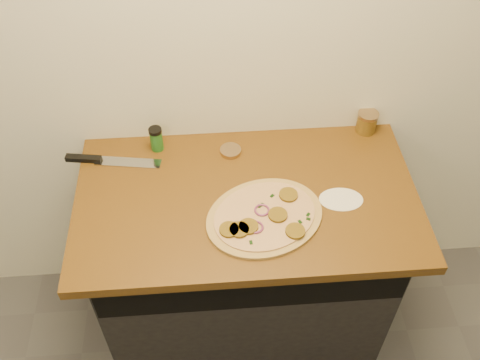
{
  "coord_description": "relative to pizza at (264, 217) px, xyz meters",
  "views": [
    {
      "loc": [
        -0.12,
        0.19,
        2.3
      ],
      "look_at": [
        -0.02,
        1.44,
        0.95
      ],
      "focal_mm": 40.0,
      "sensor_mm": 36.0,
      "label": 1
    }
  ],
  "objects": [
    {
      "name": "pizza",
      "position": [
        0.0,
        0.0,
        0.0
      ],
      "size": [
        0.52,
        0.52,
        0.03
      ],
      "color": "tan",
      "rests_on": "countertop"
    },
    {
      "name": "salsa_jar",
      "position": [
        0.44,
        0.41,
        0.03
      ],
      "size": [
        0.08,
        0.08,
        0.09
      ],
      "color": "#9B1D0F",
      "rests_on": "countertop"
    },
    {
      "name": "flour_spill",
      "position": [
        0.27,
        0.06,
        -0.01
      ],
      "size": [
        0.16,
        0.16,
        0.0
      ],
      "primitive_type": "cylinder",
      "rotation": [
        0.0,
        0.0,
        -0.05
      ],
      "color": "silver",
      "rests_on": "countertop"
    },
    {
      "name": "spice_shaker",
      "position": [
        -0.37,
        0.37,
        0.04
      ],
      "size": [
        0.05,
        0.05,
        0.1
      ],
      "color": "#22631F",
      "rests_on": "countertop"
    },
    {
      "name": "countertop",
      "position": [
        -0.05,
        0.11,
        -0.03
      ],
      "size": [
        1.2,
        0.7,
        0.04
      ],
      "primitive_type": "cube",
      "color": "brown",
      "rests_on": "cabinet"
    },
    {
      "name": "cabinet",
      "position": [
        -0.05,
        0.14,
        -0.48
      ],
      "size": [
        1.1,
        0.6,
        0.86
      ],
      "primitive_type": "cube",
      "color": "black",
      "rests_on": "ground"
    },
    {
      "name": "mason_jar_lid",
      "position": [
        -0.09,
        0.33,
        -0.0
      ],
      "size": [
        0.09,
        0.09,
        0.02
      ],
      "primitive_type": "cylinder",
      "rotation": [
        0.0,
        0.0,
        -0.08
      ],
      "color": "tan",
      "rests_on": "countertop"
    },
    {
      "name": "chefs_knife",
      "position": [
        -0.56,
        0.31,
        -0.0
      ],
      "size": [
        0.36,
        0.09,
        0.02
      ],
      "color": "#B7BAC1",
      "rests_on": "countertop"
    }
  ]
}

